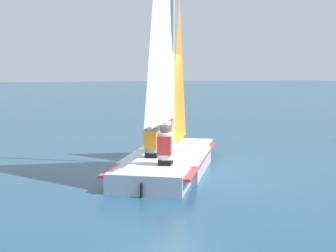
% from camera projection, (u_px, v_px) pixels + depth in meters
% --- Properties ---
extents(ground_plane, '(260.00, 260.00, 0.00)m').
position_uv_depth(ground_plane, '(168.00, 170.00, 10.02)').
color(ground_plane, navy).
extents(sailboat_main, '(4.01, 4.41, 6.09)m').
position_uv_depth(sailboat_main, '(168.00, 129.00, 9.91)').
color(sailboat_main, '#B2BCCC').
rests_on(sailboat_main, ground_plane).
extents(sailor_helm, '(0.42, 0.43, 1.16)m').
position_uv_depth(sailor_helm, '(152.00, 144.00, 9.56)').
color(sailor_helm, black).
rests_on(sailor_helm, ground_plane).
extents(sailor_crew, '(0.42, 0.43, 1.16)m').
position_uv_depth(sailor_crew, '(166.00, 150.00, 8.76)').
color(sailor_crew, black).
rests_on(sailor_crew, ground_plane).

